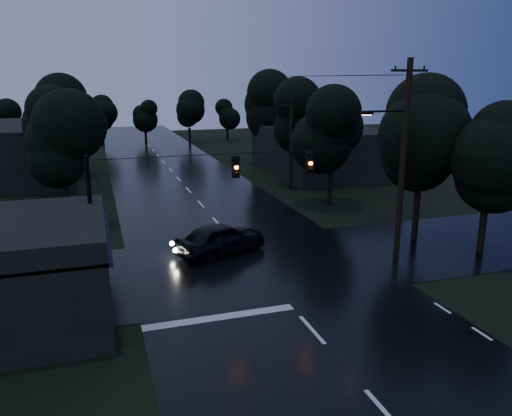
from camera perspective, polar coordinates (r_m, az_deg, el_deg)
ground at (r=15.41m, az=14.62°, el=-21.81°), size 160.00×160.00×0.00m
main_road at (r=41.87m, az=-7.72°, el=2.00°), size 12.00×120.00×0.02m
cross_street at (r=25.06m, az=-0.19°, el=-6.53°), size 60.00×9.00×0.02m
building_far_right at (r=49.52m, az=7.55°, el=6.53°), size 10.00×14.00×4.40m
building_far_left at (r=51.15m, az=-25.64°, el=5.82°), size 10.00×16.00×5.00m
utility_pole_main at (r=26.03m, az=16.32°, el=5.68°), size 3.50×0.30×10.00m
utility_pole_far at (r=41.57m, az=4.02°, el=7.43°), size 2.00×0.30×7.50m
anchor_pole_left at (r=22.10m, az=-18.23°, el=-1.99°), size 0.18×0.18×6.00m
span_signals at (r=22.91m, az=1.90°, el=5.07°), size 15.00×0.37×1.12m
tree_corner_near at (r=29.04m, az=18.49°, el=7.85°), size 4.48×4.48×9.44m
tree_corner_far at (r=28.11m, az=25.28°, el=5.46°), size 3.92×3.92×8.26m
tree_left_a at (r=32.54m, az=-21.28°, el=6.92°), size 3.92×3.92×8.26m
tree_left_b at (r=40.48m, az=-21.64°, el=8.74°), size 4.20×4.20×8.85m
tree_left_c at (r=50.45m, az=-21.75°, el=10.12°), size 4.48×4.48×9.44m
tree_right_a at (r=36.23m, az=8.69°, el=9.02°), size 4.20×4.20×8.85m
tree_right_b at (r=43.70m, az=4.69°, el=10.56°), size 4.48×4.48×9.44m
tree_right_c at (r=53.23m, az=1.10°, el=11.72°), size 4.76×4.76×10.03m
car at (r=26.43m, az=-4.01°, el=-3.48°), size 5.35×3.68×1.69m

